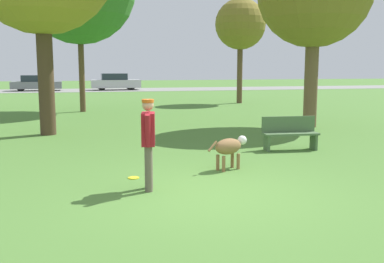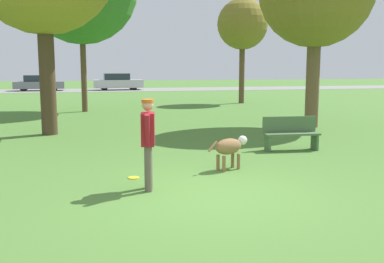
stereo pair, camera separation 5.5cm
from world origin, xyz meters
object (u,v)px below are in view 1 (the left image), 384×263
object	(u,v)px
dog	(230,147)
parked_car_grey	(36,83)
frisbee	(134,178)
tree_far_right	(240,25)
parked_car_silver	(115,82)
park_bench	(290,132)
person	(148,137)

from	to	relation	value
dog	parked_car_grey	bearing A→B (deg)	77.49
frisbee	tree_far_right	size ratio (longest dim) A/B	0.04
parked_car_silver	frisbee	bearing A→B (deg)	-94.73
park_bench	frisbee	bearing A→B (deg)	-149.67
parked_car_silver	park_bench	world-z (taller)	parked_car_silver
dog	park_bench	xyz separation A→B (m)	(2.16, 1.75, -0.01)
dog	parked_car_silver	distance (m)	31.74
dog	parked_car_silver	world-z (taller)	parked_car_silver
parked_car_grey	park_bench	size ratio (longest dim) A/B	2.95
park_bench	dog	bearing A→B (deg)	-136.82
tree_far_right	parked_car_grey	distance (m)	20.90
frisbee	parked_car_grey	world-z (taller)	parked_car_grey
person	parked_car_grey	bearing A→B (deg)	18.27
person	frisbee	bearing A→B (deg)	21.15
tree_far_right	parked_car_grey	world-z (taller)	tree_far_right
parked_car_silver	park_bench	xyz separation A→B (m)	(2.42, -29.99, -0.26)
frisbee	dog	bearing A→B (deg)	8.33
tree_far_right	parked_car_grey	size ratio (longest dim) A/B	1.39
parked_car_grey	frisbee	bearing A→B (deg)	-83.59
tree_far_right	person	bearing A→B (deg)	-114.02
tree_far_right	dog	bearing A→B (deg)	-109.92
dog	frisbee	distance (m)	2.07
tree_far_right	park_bench	xyz separation A→B (m)	(-3.56, -14.03, -3.94)
person	parked_car_silver	size ratio (longest dim) A/B	0.36
frisbee	parked_car_grey	bearing A→B (deg)	98.73
frisbee	park_bench	bearing A→B (deg)	26.17
frisbee	tree_far_right	bearing A→B (deg)	64.35
dog	parked_car_silver	bearing A→B (deg)	65.70
dog	tree_far_right	xyz separation A→B (m)	(5.72, 15.78, 3.93)
parked_car_grey	park_bench	world-z (taller)	parked_car_grey
parked_car_silver	park_bench	size ratio (longest dim) A/B	3.01
person	frisbee	distance (m)	1.25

